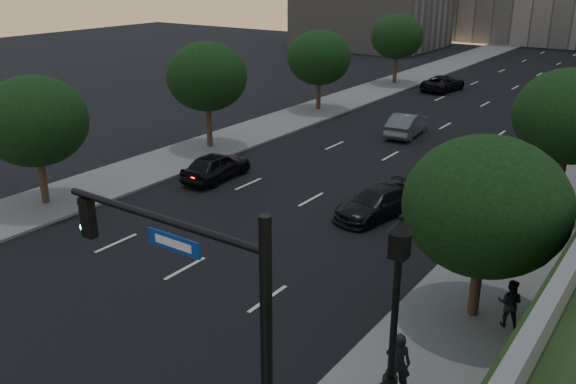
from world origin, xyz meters
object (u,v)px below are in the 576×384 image
Objects in this scene: pedestrian_b at (510,303)px; sedan_far_left at (443,83)px; sedan_mid_left at (407,124)px; sedan_near_right at (376,203)px; traffic_signal_mast at (224,355)px; pedestrian_c at (516,211)px; street_lamp at (394,325)px; pedestrian_a at (398,363)px; sedan_near_left at (216,166)px; sedan_far_right at (572,102)px.

sedan_far_left is at bearing -71.58° from pedestrian_b.
sedan_near_right is (4.88, -14.09, -0.11)m from sedan_mid_left.
traffic_signal_mast reaches higher than sedan_far_left.
sedan_far_left is at bearing -81.21° from pedestrian_c.
sedan_far_left is at bearing 109.71° from street_lamp.
sedan_near_right is at bearing -82.55° from pedestrian_a.
sedan_near_left is 0.96× the size of sedan_near_right.
sedan_far_right is (12.50, 28.44, 0.04)m from sedan_near_left.
traffic_signal_mast is at bearing -110.60° from street_lamp.
traffic_signal_mast is at bearing -60.74° from sedan_near_right.
sedan_mid_left is 14.91m from sedan_near_right.
sedan_far_right is 34.53m from pedestrian_b.
traffic_signal_mast reaches higher than sedan_near_left.
street_lamp reaches higher than pedestrian_b.
pedestrian_c is at bearing 125.34° from sedan_mid_left.
traffic_signal_mast is 4.91m from street_lamp.
sedan_far_right is 2.72× the size of pedestrian_c.
sedan_far_right is at bearing -101.83° from pedestrian_c.
sedan_near_right is at bearing 112.13° from sedan_far_left.
sedan_far_right is 2.56× the size of pedestrian_a.
pedestrian_b is (1.52, 5.04, -0.11)m from pedestrian_a.
pedestrian_b reaches higher than sedan_near_left.
sedan_near_left is 15.12m from sedan_mid_left.
sedan_far_right is at bearing 94.98° from street_lamp.
pedestrian_b is 8.15m from pedestrian_c.
pedestrian_a reaches higher than sedan_far_left.
sedan_far_right is at bearing 97.23° from sedan_near_right.
pedestrian_a is at bearing -47.24° from sedan_near_right.
sedan_near_left is (-14.29, 15.89, -2.91)m from traffic_signal_mast.
pedestrian_c is at bearing -174.50° from sedan_near_left.
pedestrian_a reaches higher than pedestrian_b.
pedestrian_c is at bearing 31.05° from sedan_near_right.
sedan_far_left is at bearing -82.61° from sedan_mid_left.
sedan_mid_left is at bearing -110.66° from sedan_near_left.
sedan_mid_left is at bearing -63.67° from pedestrian_b.
sedan_mid_left is at bearing 107.55° from traffic_signal_mast.
sedan_mid_left is 16.22m from pedestrian_c.
sedan_mid_left is 0.93× the size of sedan_far_left.
street_lamp is at bearing -48.27° from sedan_near_right.
sedan_far_right is (-3.47, 39.84, -1.83)m from street_lamp.
pedestrian_a is 12.95m from pedestrian_c.
pedestrian_c is at bearing -81.64° from pedestrian_b.
street_lamp reaches higher than pedestrian_c.
traffic_signal_mast is 18.28m from pedestrian_c.
pedestrian_a is (1.62, 5.11, -2.60)m from traffic_signal_mast.
street_lamp is at bearing -70.82° from sedan_far_right.
sedan_far_right reaches higher than sedan_far_left.
pedestrian_c reaches higher than sedan_far_left.
pedestrian_b is (3.13, 10.15, -2.71)m from traffic_signal_mast.
sedan_near_right is 28.31m from sedan_far_right.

